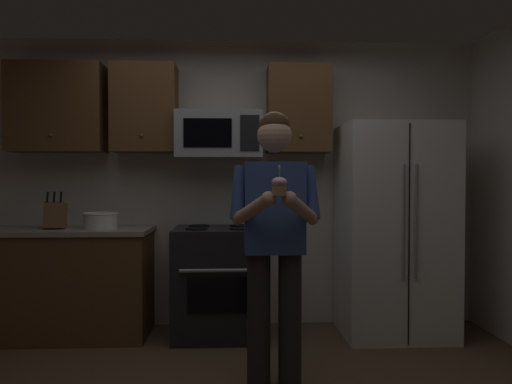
# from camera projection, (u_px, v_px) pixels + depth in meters

# --- Properties ---
(wall_back) EXTENTS (4.40, 0.10, 2.60)m
(wall_back) POSITION_uv_depth(u_px,v_px,m) (236.00, 183.00, 4.62)
(wall_back) COLOR beige
(wall_back) RESTS_ON ground
(oven_range) EXTENTS (0.76, 0.70, 0.93)m
(oven_range) POSITION_uv_depth(u_px,v_px,m) (219.00, 281.00, 4.25)
(oven_range) COLOR black
(oven_range) RESTS_ON ground
(microwave) EXTENTS (0.74, 0.41, 0.40)m
(microwave) POSITION_uv_depth(u_px,v_px,m) (219.00, 135.00, 4.34)
(microwave) COLOR #9EA0A5
(refrigerator) EXTENTS (0.90, 0.75, 1.80)m
(refrigerator) POSITION_uv_depth(u_px,v_px,m) (394.00, 230.00, 4.26)
(refrigerator) COLOR white
(refrigerator) RESTS_ON ground
(cabinet_row_upper) EXTENTS (2.78, 0.36, 0.76)m
(cabinet_row_upper) POSITION_uv_depth(u_px,v_px,m) (154.00, 109.00, 4.36)
(cabinet_row_upper) COLOR brown
(counter_left) EXTENTS (1.44, 0.66, 0.92)m
(counter_left) POSITION_uv_depth(u_px,v_px,m) (65.00, 282.00, 4.21)
(counter_left) COLOR brown
(counter_left) RESTS_ON ground
(knife_block) EXTENTS (0.16, 0.15, 0.32)m
(knife_block) POSITION_uv_depth(u_px,v_px,m) (55.00, 215.00, 4.14)
(knife_block) COLOR brown
(knife_block) RESTS_ON counter_left
(bowl_large_white) EXTENTS (0.29, 0.29, 0.13)m
(bowl_large_white) POSITION_uv_depth(u_px,v_px,m) (100.00, 220.00, 4.17)
(bowl_large_white) COLOR white
(bowl_large_white) RESTS_ON counter_left
(person) EXTENTS (0.60, 0.48, 1.76)m
(person) POSITION_uv_depth(u_px,v_px,m) (275.00, 232.00, 3.16)
(person) COLOR #262628
(person) RESTS_ON ground
(cupcake) EXTENTS (0.09, 0.09, 0.17)m
(cupcake) POSITION_uv_depth(u_px,v_px,m) (279.00, 186.00, 2.83)
(cupcake) COLOR #A87F56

